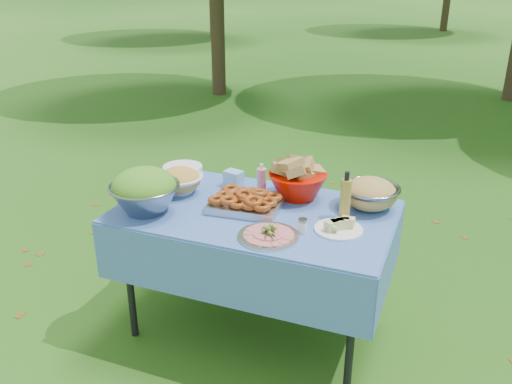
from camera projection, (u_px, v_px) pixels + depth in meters
ground at (255, 327)px, 3.20m from camera, size 80.00×80.00×0.00m
picnic_table at (255, 271)px, 3.05m from camera, size 1.46×0.86×0.76m
salad_bowl at (144, 191)px, 2.84m from camera, size 0.40×0.40×0.24m
pasta_bowl_white at (179, 180)px, 3.10m from camera, size 0.35×0.35×0.15m
plate_stack at (183, 171)px, 3.35m from camera, size 0.26×0.26×0.07m
wipes_box at (234, 179)px, 3.20m from camera, size 0.12×0.10×0.10m
sanitizer_bottle at (262, 177)px, 3.15m from camera, size 0.06×0.06×0.16m
bread_bowl at (298, 179)px, 3.02m from camera, size 0.35×0.35×0.22m
pasta_bowl_steel at (370, 193)px, 2.91m from camera, size 0.33×0.33×0.17m
fried_tray at (245, 202)px, 2.90m from camera, size 0.40×0.29×0.09m
charcuterie_platter at (269, 231)px, 2.61m from camera, size 0.36×0.36×0.07m
oil_bottle at (346, 195)px, 2.77m from camera, size 0.07×0.07×0.26m
cheese_plate at (339, 224)px, 2.67m from camera, size 0.26×0.26×0.07m
shaker at (303, 226)px, 2.65m from camera, size 0.05×0.05×0.07m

